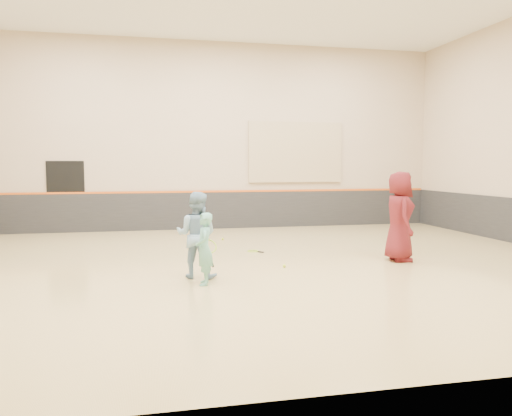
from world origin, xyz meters
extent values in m
cube|color=tan|center=(0.00, 0.00, -0.10)|extent=(15.00, 12.00, 0.20)
cube|color=#C0A88C|center=(0.00, 6.01, 3.00)|extent=(15.00, 0.02, 6.00)
cube|color=#C0A88C|center=(0.00, -6.01, 3.00)|extent=(15.00, 0.02, 6.00)
cube|color=#232326|center=(0.00, 5.97, 0.60)|extent=(14.90, 0.04, 1.20)
cube|color=#D85914|center=(0.00, 5.96, 1.22)|extent=(14.90, 0.03, 0.06)
cube|color=tan|center=(2.80, 5.95, 2.50)|extent=(3.20, 0.08, 2.00)
cube|color=black|center=(-4.50, 5.98, 1.10)|extent=(1.10, 0.05, 2.20)
imported|color=#6AB8A7|center=(-1.09, -1.56, 0.63)|extent=(0.35, 0.49, 1.26)
imported|color=#84ADCD|center=(-1.17, -0.98, 0.80)|extent=(0.94, 0.84, 1.59)
imported|color=#581419|center=(3.28, -0.28, 0.97)|extent=(0.79, 1.05, 1.94)
sphere|color=#D0E835|center=(0.65, -0.48, 0.03)|extent=(0.07, 0.07, 0.07)
sphere|color=#CFE936|center=(3.46, -0.38, 1.24)|extent=(0.07, 0.07, 0.07)
sphere|color=#B9CF30|center=(-0.04, 3.44, 0.03)|extent=(0.07, 0.07, 0.07)
camera|label=1|loc=(-2.01, -10.12, 2.09)|focal=35.00mm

